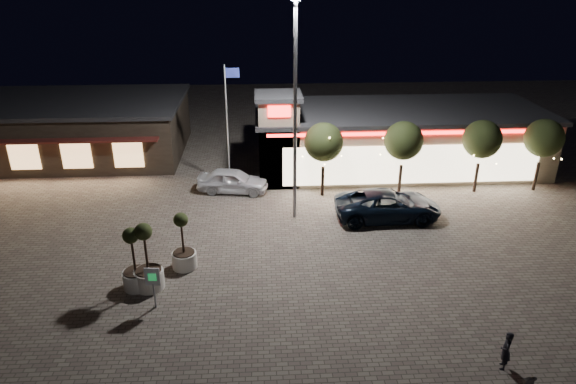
{
  "coord_description": "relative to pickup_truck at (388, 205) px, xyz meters",
  "views": [
    {
      "loc": [
        0.02,
        -18.96,
        13.55
      ],
      "look_at": [
        1.49,
        6.0,
        2.48
      ],
      "focal_mm": 32.0,
      "sensor_mm": 36.0,
      "label": 1
    }
  ],
  "objects": [
    {
      "name": "ground",
      "position": [
        -7.37,
        -7.47,
        -0.85
      ],
      "size": [
        90.0,
        90.0,
        0.0
      ],
      "primitive_type": "plane",
      "color": "#6A6155",
      "rests_on": "ground"
    },
    {
      "name": "retail_building",
      "position": [
        2.13,
        8.34,
        1.36
      ],
      "size": [
        20.4,
        8.4,
        6.1
      ],
      "color": "tan",
      "rests_on": "ground"
    },
    {
      "name": "restaurant_building",
      "position": [
        -21.37,
        12.5,
        1.31
      ],
      "size": [
        16.4,
        11.0,
        4.3
      ],
      "color": "#382D23",
      "rests_on": "ground"
    },
    {
      "name": "floodlight_pole",
      "position": [
        -5.37,
        0.53,
        6.17
      ],
      "size": [
        0.6,
        0.4,
        12.38
      ],
      "color": "gray",
      "rests_on": "ground"
    },
    {
      "name": "flagpole",
      "position": [
        -9.28,
        5.53,
        3.9
      ],
      "size": [
        0.95,
        0.1,
        8.0
      ],
      "color": "white",
      "rests_on": "ground"
    },
    {
      "name": "string_tree_a",
      "position": [
        -3.37,
        3.53,
        2.71
      ],
      "size": [
        2.42,
        2.42,
        4.79
      ],
      "color": "#332319",
      "rests_on": "ground"
    },
    {
      "name": "string_tree_b",
      "position": [
        1.63,
        3.53,
        2.71
      ],
      "size": [
        2.42,
        2.42,
        4.79
      ],
      "color": "#332319",
      "rests_on": "ground"
    },
    {
      "name": "string_tree_c",
      "position": [
        6.63,
        3.53,
        2.71
      ],
      "size": [
        2.42,
        2.42,
        4.79
      ],
      "color": "#332319",
      "rests_on": "ground"
    },
    {
      "name": "string_tree_d",
      "position": [
        10.63,
        3.53,
        2.71
      ],
      "size": [
        2.42,
        2.42,
        4.79
      ],
      "color": "#332319",
      "rests_on": "ground"
    },
    {
      "name": "pickup_truck",
      "position": [
        0.0,
        0.0,
        0.0
      ],
      "size": [
        6.13,
        2.89,
        1.69
      ],
      "primitive_type": "imported",
      "rotation": [
        0.0,
        0.0,
        1.58
      ],
      "color": "black",
      "rests_on": "ground"
    },
    {
      "name": "white_sedan",
      "position": [
        -9.12,
        4.43,
        -0.07
      ],
      "size": [
        4.79,
        2.51,
        1.55
      ],
      "primitive_type": "imported",
      "rotation": [
        0.0,
        0.0,
        1.42
      ],
      "color": "silver",
      "rests_on": "ground"
    },
    {
      "name": "pedestrian",
      "position": [
        1.39,
        -12.27,
        -0.07
      ],
      "size": [
        0.56,
        0.67,
        1.56
      ],
      "primitive_type": "imported",
      "rotation": [
        0.0,
        0.0,
        -1.94
      ],
      "color": "black",
      "rests_on": "ground"
    },
    {
      "name": "dog",
      "position": [
        1.95,
        -13.21,
        -0.59
      ],
      "size": [
        0.49,
        0.22,
        0.26
      ],
      "color": "#59514C",
      "rests_on": "ground"
    },
    {
      "name": "planter_left",
      "position": [
        -13.09,
        -6.26,
        0.1
      ],
      "size": [
        1.24,
        1.24,
        3.06
      ],
      "color": "silver",
      "rests_on": "ground"
    },
    {
      "name": "planter_mid",
      "position": [
        -12.51,
        -6.31,
        0.17
      ],
      "size": [
        1.34,
        1.34,
        3.29
      ],
      "color": "silver",
      "rests_on": "ground"
    },
    {
      "name": "planter_right",
      "position": [
        -11.13,
        -4.66,
        0.06
      ],
      "size": [
        1.2,
        1.2,
        2.95
      ],
      "color": "silver",
      "rests_on": "ground"
    },
    {
      "name": "valet_sign",
      "position": [
        -11.99,
        -7.83,
        0.53
      ],
      "size": [
        0.65,
        0.12,
        1.96
      ],
      "color": "gray",
      "rests_on": "ground"
    }
  ]
}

